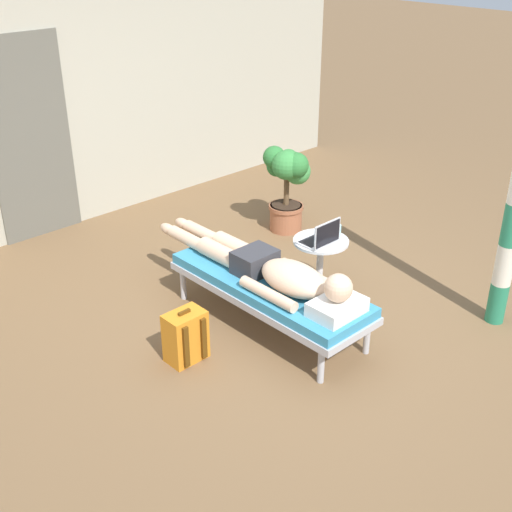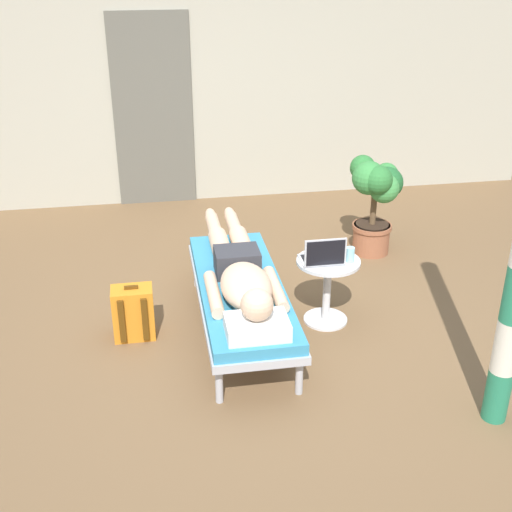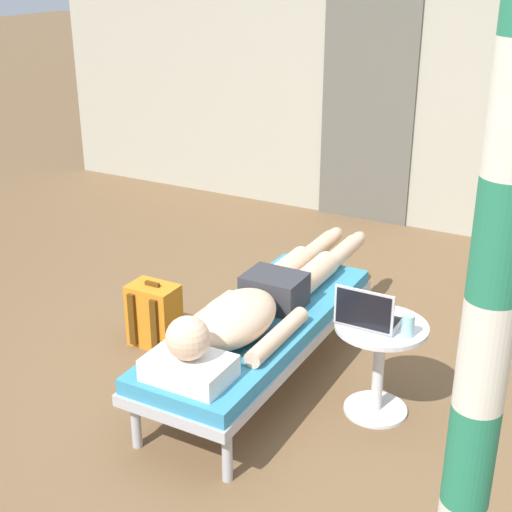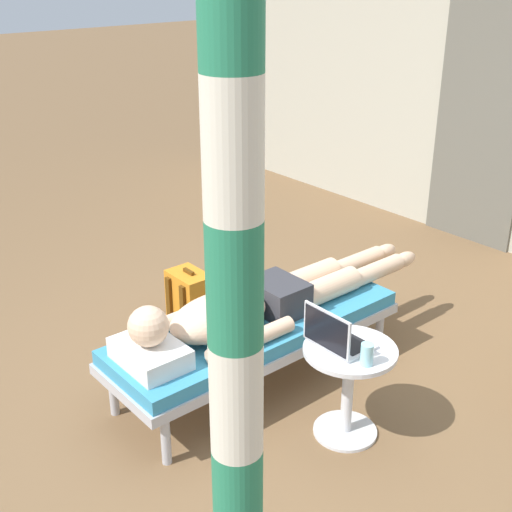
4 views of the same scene
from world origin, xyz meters
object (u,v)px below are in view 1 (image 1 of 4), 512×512
Objects in this scene: person_reclining at (271,270)px; side_table at (320,257)px; lounge_chair at (269,287)px; drink_glass at (337,231)px; potted_plant at (288,178)px; laptop at (321,238)px; backpack at (185,337)px.

person_reclining reaches higher than side_table.
lounge_chair is 3.45× the size of side_table.
potted_plant is at bearing 62.93° from drink_glass.
lounge_chair is 5.81× the size of laptop.
potted_plant is (0.60, 1.17, 0.01)m from drink_glass.
backpack is at bearing -153.71° from potted_plant.
drink_glass reaches higher than lounge_chair.
side_table is 1.69× the size of laptop.
laptop is (0.61, 0.01, 0.24)m from lounge_chair.
backpack is at bearing 176.73° from laptop.
side_table is at bearing -123.74° from potted_plant.
backpack is 2.50m from potted_plant.
laptop is at bearing -3.27° from backpack.
side_table is at bearing 4.88° from lounge_chair.
laptop reaches higher than lounge_chair.
potted_plant is (1.42, 1.18, 0.25)m from lounge_chair.
potted_plant is (1.42, 1.20, 0.08)m from person_reclining.
drink_glass is at bearing 0.46° from lounge_chair.
drink_glass is at bearing -2.83° from backpack.
person_reclining reaches higher than lounge_chair.
lounge_chair is 1.86m from potted_plant.
lounge_chair is at bearing 90.00° from person_reclining.
potted_plant reaches higher than person_reclining.
lounge_chair is 15.90× the size of drink_glass.
drink_glass is at bearing -117.07° from potted_plant.
backpack is at bearing 178.87° from side_table.
side_table is 0.24m from laptop.
laptop is at bearing -139.48° from side_table.
drink_glass reaches higher than backpack.
backpack is at bearing 172.06° from person_reclining.
person_reclining is 0.83m from drink_glass.
laptop reaches higher than backpack.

